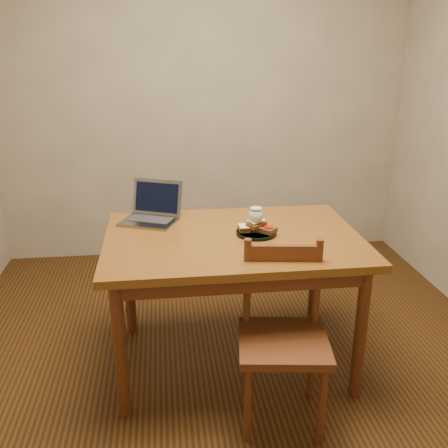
{
  "coord_description": "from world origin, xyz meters",
  "views": [
    {
      "loc": [
        -0.33,
        -2.34,
        1.66
      ],
      "look_at": [
        -0.03,
        0.03,
        0.8
      ],
      "focal_mm": 40.0,
      "sensor_mm": 36.0,
      "label": 1
    }
  ],
  "objects": [
    {
      "name": "plate",
      "position": [
        0.13,
        0.02,
        0.75
      ],
      "size": [
        0.21,
        0.21,
        0.02
      ],
      "primitive_type": "cylinder",
      "color": "black",
      "rests_on": "table"
    },
    {
      "name": "chair",
      "position": [
        0.17,
        -0.45,
        0.46
      ],
      "size": [
        0.45,
        0.43,
        0.43
      ],
      "rotation": [
        0.0,
        0.0,
        -0.14
      ],
      "color": "#391D0B",
      "rests_on": "floor"
    },
    {
      "name": "floor",
      "position": [
        0.0,
        0.0,
        -0.01
      ],
      "size": [
        3.2,
        3.2,
        0.02
      ],
      "primitive_type": "cube",
      "color": "black",
      "rests_on": "ground"
    },
    {
      "name": "front_wall",
      "position": [
        0.0,
        -1.61,
        1.3
      ],
      "size": [
        3.2,
        0.02,
        2.6
      ],
      "primitive_type": "cube",
      "color": "gray",
      "rests_on": "floor"
    },
    {
      "name": "table",
      "position": [
        0.01,
        0.01,
        0.65
      ],
      "size": [
        1.3,
        0.9,
        0.74
      ],
      "color": "#4A270C",
      "rests_on": "floor"
    },
    {
      "name": "sandwich_tomato",
      "position": [
        0.17,
        0.01,
        0.78
      ],
      "size": [
        0.13,
        0.13,
        0.04
      ],
      "primitive_type": null,
      "rotation": [
        0.0,
        0.0,
        -0.76
      ],
      "color": "#381E0C",
      "rests_on": "plate"
    },
    {
      "name": "milk_glass",
      "position": [
        0.13,
        0.02,
        0.81
      ],
      "size": [
        0.08,
        0.08,
        0.15
      ],
      "primitive_type": null,
      "color": "white",
      "rests_on": "table"
    },
    {
      "name": "back_wall",
      "position": [
        0.0,
        1.61,
        1.3
      ],
      "size": [
        3.2,
        0.02,
        2.6
      ],
      "primitive_type": "cube",
      "color": "gray",
      "rests_on": "floor"
    },
    {
      "name": "laptop",
      "position": [
        -0.4,
        0.32,
        0.8
      ],
      "size": [
        0.37,
        0.36,
        0.21
      ],
      "rotation": [
        0.0,
        0.0,
        -0.41
      ],
      "color": "slate",
      "rests_on": "table"
    },
    {
      "name": "sandwich_cheese",
      "position": [
        0.1,
        0.03,
        0.78
      ],
      "size": [
        0.11,
        0.07,
        0.03
      ],
      "primitive_type": null,
      "rotation": [
        0.0,
        0.0,
        -0.01
      ],
      "color": "#381E0C",
      "rests_on": "plate"
    },
    {
      "name": "sandwich_top",
      "position": [
        0.13,
        0.02,
        0.8
      ],
      "size": [
        0.12,
        0.11,
        0.03
      ],
      "primitive_type": null,
      "rotation": [
        0.0,
        0.0,
        0.69
      ],
      "color": "#381E0C",
      "rests_on": "plate"
    }
  ]
}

